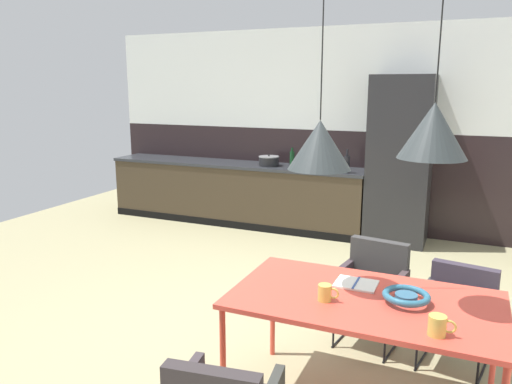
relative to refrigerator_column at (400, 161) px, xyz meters
The scene contains 17 objects.
ground_plane 3.26m from the refrigerator_column, 101.34° to the right, with size 9.69×9.69×0.00m, color tan.
back_wall_splashback_dark 0.79m from the refrigerator_column, 149.34° to the left, with size 7.45×0.12×1.37m, color black.
back_wall_panel_upper 1.23m from the refrigerator_column, 149.34° to the left, with size 7.45×0.12×1.37m, color white.
kitchen_counter 2.37m from the refrigerator_column, behind, with size 3.82×0.63×0.88m.
refrigerator_column is the anchor object (origin of this frame).
dining_table 3.61m from the refrigerator_column, 85.13° to the right, with size 1.56×0.88×0.75m.
armchair_far_side 2.74m from the refrigerator_column, 85.79° to the right, with size 0.55×0.54×0.79m.
armchair_facing_counter 2.94m from the refrigerator_column, 73.53° to the right, with size 0.56×0.55×0.71m.
fruit_bowl 3.61m from the refrigerator_column, 81.45° to the right, with size 0.27×0.27×0.07m.
open_book 3.43m from the refrigerator_column, 86.39° to the right, with size 0.26×0.21×0.02m.
mug_wide_latte 3.73m from the refrigerator_column, 88.41° to the right, with size 0.12×0.08×0.10m.
mug_short_terracotta 3.96m from the refrigerator_column, 79.40° to the right, with size 0.14×0.09×0.10m.
cooking_pot 1.74m from the refrigerator_column, behind, with size 0.28×0.28×0.16m.
bottle_spice_small 0.65m from the refrigerator_column, 163.06° to the right, with size 0.07×0.07×0.31m.
bottle_wine_green 1.37m from the refrigerator_column, behind, with size 0.06×0.06×0.28m.
pendant_lamp_over_table_near 3.59m from the refrigerator_column, 90.09° to the right, with size 0.37×0.37×1.20m.
pendant_lamp_over_table_far 3.71m from the refrigerator_column, 80.26° to the right, with size 0.36×0.36×1.09m.
Camera 1 is at (1.41, -3.30, 1.97)m, focal length 34.79 mm.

